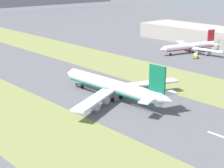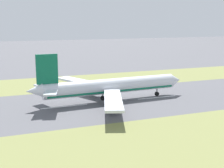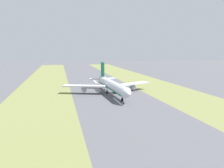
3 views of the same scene
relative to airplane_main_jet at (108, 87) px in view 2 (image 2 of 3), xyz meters
The scene contains 6 objects.
ground_plane 6.22m from the airplane_main_jet, 17.12° to the left, with size 800.00×800.00×0.00m, color #56565B.
grass_median_west 43.93m from the airplane_main_jet, behind, with size 40.00×600.00×0.01m, color olive.
grass_median_east 46.88m from the airplane_main_jet, ahead, with size 40.00×600.00×0.01m, color olive.
centreline_dash_mid 19.13m from the airplane_main_jet, 85.29° to the right, with size 1.20×18.00×0.01m, color silver.
centreline_dash_far 22.76m from the airplane_main_jet, 86.11° to the left, with size 1.20×18.00×0.01m, color silver.
airplane_main_jet is the anchor object (origin of this frame).
Camera 2 is at (113.60, -42.20, 32.31)m, focal length 50.00 mm.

